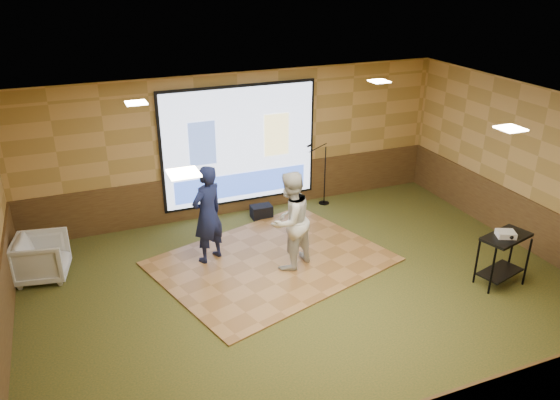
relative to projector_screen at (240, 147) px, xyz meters
name	(u,v)px	position (x,y,z in m)	size (l,w,h in m)	color
ground	(308,293)	(0.00, -3.44, -1.47)	(9.00, 9.00, 0.00)	#2D3B1B
room_shell	(311,175)	(0.00, -3.44, 0.62)	(9.04, 7.04, 3.02)	tan
wainscot_back	(241,190)	(0.00, 0.04, -1.00)	(9.00, 0.04, 0.95)	#442816
wainscot_left	(2,334)	(-4.48, -3.44, -1.00)	(0.04, 7.00, 0.95)	#442816
wainscot_right	(524,222)	(4.48, -3.44, -1.00)	(0.04, 7.00, 0.95)	#442816
projector_screen	(240,147)	(0.00, 0.00, 0.00)	(3.32, 0.06, 2.52)	black
downlight_nw	(136,103)	(-2.20, -1.64, 1.50)	(0.32, 0.32, 0.02)	beige
downlight_ne	(379,81)	(2.20, -1.64, 1.50)	(0.32, 0.32, 0.02)	beige
downlight_sw	(184,173)	(-2.20, -4.94, 1.50)	(0.32, 0.32, 0.02)	beige
downlight_se	(511,129)	(2.20, -4.94, 1.50)	(0.32, 0.32, 0.02)	beige
dance_floor	(272,261)	(-0.18, -2.26, -1.46)	(3.89, 2.96, 0.03)	#9F6D3A
player_left	(207,214)	(-1.21, -1.78, -0.55)	(0.66, 0.43, 1.80)	#141B40
player_right	(290,221)	(0.05, -2.54, -0.56)	(0.86, 0.67, 1.77)	beige
av_table	(504,251)	(3.11, -4.36, -0.85)	(0.86, 0.45, 0.91)	black
projector	(506,234)	(3.06, -4.38, -0.52)	(0.29, 0.24, 0.10)	silver
mic_stand	(322,183)	(1.79, -0.28, -0.98)	(0.57, 0.23, 1.44)	black
banquet_chair	(42,258)	(-4.00, -1.28, -1.09)	(0.82, 0.84, 0.77)	gray
duffel_bag	(261,212)	(0.29, -0.44, -1.34)	(0.44, 0.29, 0.27)	black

